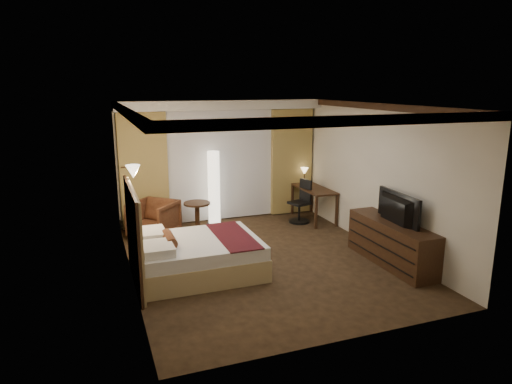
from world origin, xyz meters
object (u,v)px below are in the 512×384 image
object	(u,v)px
bed	(199,256)
dresser	(391,243)
television	(393,203)
armchair	(154,218)
desk	(314,204)
office_chair	(299,201)
side_table	(197,217)
floor_lamp	(214,188)

from	to	relation	value
bed	dresser	size ratio (longest dim) A/B	1.02
bed	television	world-z (taller)	television
armchair	desk	bearing A→B (deg)	42.10
bed	television	distance (m)	3.36
office_chair	dresser	size ratio (longest dim) A/B	0.50
side_table	office_chair	distance (m)	2.29
armchair	dresser	size ratio (longest dim) A/B	0.43
armchair	office_chair	bearing A→B (deg)	41.17
television	floor_lamp	bearing A→B (deg)	37.97
side_table	floor_lamp	xyz separation A→B (m)	(0.45, 0.29, 0.52)
armchair	television	bearing A→B (deg)	4.37
office_chair	bed	bearing A→B (deg)	-159.98
floor_lamp	television	xyz separation A→B (m)	(2.23, -3.24, 0.26)
floor_lamp	dresser	world-z (taller)	floor_lamp
armchair	side_table	size ratio (longest dim) A/B	1.36
office_chair	desk	bearing A→B (deg)	-8.39
floor_lamp	office_chair	world-z (taller)	floor_lamp
floor_lamp	bed	bearing A→B (deg)	-110.74
floor_lamp	office_chair	xyz separation A→B (m)	(1.83, -0.49, -0.34)
floor_lamp	side_table	bearing A→B (deg)	-147.59
floor_lamp	office_chair	bearing A→B (deg)	-15.00
armchair	office_chair	xyz separation A→B (m)	(3.20, -0.07, 0.07)
armchair	office_chair	distance (m)	3.21
desk	office_chair	size ratio (longest dim) A/B	1.36
armchair	side_table	world-z (taller)	armchair
side_table	television	bearing A→B (deg)	-47.81
side_table	television	xyz separation A→B (m)	(2.68, -2.96, 0.77)
side_table	floor_lamp	size ratio (longest dim) A/B	0.37
side_table	office_chair	world-z (taller)	office_chair
floor_lamp	dresser	distance (m)	3.98
floor_lamp	dresser	bearing A→B (deg)	-55.11
armchair	dresser	xyz separation A→B (m)	(3.64, -2.82, -0.04)
desk	bed	bearing A→B (deg)	-146.96
armchair	floor_lamp	size ratio (longest dim) A/B	0.51
bed	dresser	distance (m)	3.29
bed	desk	xyz separation A→B (m)	(3.15, 2.05, 0.09)
bed	armchair	bearing A→B (deg)	101.84
desk	television	distance (m)	2.89
bed	floor_lamp	xyz separation A→B (m)	(0.94, 2.49, 0.54)
side_table	armchair	bearing A→B (deg)	-171.56
floor_lamp	dresser	xyz separation A→B (m)	(2.26, -3.24, -0.45)
armchair	floor_lamp	bearing A→B (deg)	59.44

